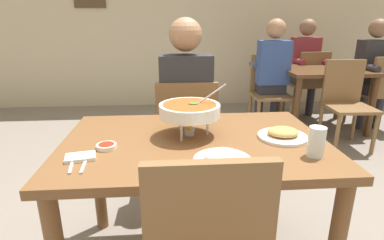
{
  "coord_description": "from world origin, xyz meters",
  "views": [
    {
      "loc": [
        -0.12,
        -1.36,
        1.29
      ],
      "look_at": [
        0.0,
        0.15,
        0.79
      ],
      "focal_mm": 28.41,
      "sensor_mm": 36.0,
      "label": 1
    }
  ],
  "objects": [
    {
      "name": "patron_bg_middle",
      "position": [
        1.76,
        2.72,
        0.75
      ],
      "size": [
        0.4,
        0.45,
        1.31
      ],
      "color": "#2D2D38",
      "rests_on": "ground_plane"
    },
    {
      "name": "chair_diner_main",
      "position": [
        -0.0,
        0.71,
        0.51
      ],
      "size": [
        0.44,
        0.44,
        0.9
      ],
      "color": "brown",
      "rests_on": "ground_plane"
    },
    {
      "name": "fork_utensil",
      "position": [
        -0.51,
        -0.23,
        0.74
      ],
      "size": [
        0.04,
        0.17,
        0.01
      ],
      "primitive_type": "cube",
      "rotation": [
        0.0,
        0.0,
        0.18
      ],
      "color": "silver",
      "rests_on": "dining_table_main"
    },
    {
      "name": "chair_bg_corner",
      "position": [
        1.73,
        1.6,
        0.51
      ],
      "size": [
        0.46,
        0.46,
        0.9
      ],
      "color": "brown",
      "rests_on": "ground_plane"
    },
    {
      "name": "patron_bg_left",
      "position": [
        1.11,
        2.16,
        0.75
      ],
      "size": [
        0.4,
        0.45,
        1.31
      ],
      "color": "#2D2D38",
      "rests_on": "ground_plane"
    },
    {
      "name": "appetizer_plate",
      "position": [
        0.43,
        -0.02,
        0.76
      ],
      "size": [
        0.24,
        0.24,
        0.06
      ],
      "color": "white",
      "rests_on": "dining_table_main"
    },
    {
      "name": "napkin_folded",
      "position": [
        -0.49,
        -0.18,
        0.75
      ],
      "size": [
        0.13,
        0.1,
        0.02
      ],
      "primitive_type": "cube",
      "rotation": [
        0.0,
        0.0,
        0.21
      ],
      "color": "white",
      "rests_on": "dining_table_main"
    },
    {
      "name": "patron_bg_right",
      "position": [
        2.35,
        2.12,
        0.75
      ],
      "size": [
        0.4,
        0.45,
        1.31
      ],
      "color": "#2D2D38",
      "rests_on": "ground_plane"
    },
    {
      "name": "cafe_rear_partition",
      "position": [
        0.0,
        3.42,
        1.5
      ],
      "size": [
        10.0,
        0.1,
        3.0
      ],
      "primitive_type": "cube",
      "color": "beige",
      "rests_on": "ground_plane"
    },
    {
      "name": "dining_table_main",
      "position": [
        0.0,
        0.0,
        0.63
      ],
      "size": [
        1.26,
        0.84,
        0.74
      ],
      "color": "brown",
      "rests_on": "ground_plane"
    },
    {
      "name": "chair_bg_middle",
      "position": [
        1.79,
        2.6,
        0.51
      ],
      "size": [
        0.48,
        0.48,
        0.9
      ],
      "color": "brown",
      "rests_on": "ground_plane"
    },
    {
      "name": "drink_glass",
      "position": [
        0.49,
        -0.23,
        0.8
      ],
      "size": [
        0.07,
        0.07,
        0.13
      ],
      "color": "silver",
      "rests_on": "dining_table_main"
    },
    {
      "name": "chair_bg_right",
      "position": [
        2.39,
        2.01,
        0.51
      ],
      "size": [
        0.47,
        0.47,
        0.9
      ],
      "color": "brown",
      "rests_on": "ground_plane"
    },
    {
      "name": "chair_bg_left",
      "position": [
        1.09,
        2.17,
        0.51
      ],
      "size": [
        0.45,
        0.45,
        0.9
      ],
      "color": "brown",
      "rests_on": "ground_plane"
    },
    {
      "name": "curry_bowl",
      "position": [
        -0.02,
        0.06,
        0.87
      ],
      "size": [
        0.33,
        0.3,
        0.26
      ],
      "color": "silver",
      "rests_on": "dining_table_main"
    },
    {
      "name": "dining_table_far",
      "position": [
        1.73,
        2.12,
        0.61
      ],
      "size": [
        1.0,
        0.8,
        0.74
      ],
      "color": "#51331C",
      "rests_on": "ground_plane"
    },
    {
      "name": "spoon_utensil",
      "position": [
        -0.46,
        -0.23,
        0.74
      ],
      "size": [
        0.03,
        0.17,
        0.01
      ],
      "primitive_type": "cube",
      "rotation": [
        0.0,
        0.0,
        0.09
      ],
      "color": "silver",
      "rests_on": "dining_table_main"
    },
    {
      "name": "diner_main",
      "position": [
        0.0,
        0.74,
        0.75
      ],
      "size": [
        0.4,
        0.45,
        1.31
      ],
      "color": "#2D2D38",
      "rests_on": "ground_plane"
    },
    {
      "name": "rice_plate",
      "position": [
        0.09,
        -0.26,
        0.76
      ],
      "size": [
        0.24,
        0.24,
        0.06
      ],
      "color": "white",
      "rests_on": "dining_table_main"
    },
    {
      "name": "sauce_dish",
      "position": [
        -0.4,
        -0.08,
        0.75
      ],
      "size": [
        0.09,
        0.09,
        0.02
      ],
      "color": "white",
      "rests_on": "dining_table_main"
    }
  ]
}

